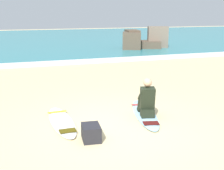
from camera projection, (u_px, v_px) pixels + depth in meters
ground_plane at (117, 127)px, 6.87m from camera, size 80.00×80.00×0.00m
sea at (33, 40)px, 27.62m from camera, size 80.00×28.00×0.10m
breaking_foam at (56, 63)px, 15.05m from camera, size 80.00×0.90×0.11m
surfboard_main at (145, 114)px, 7.65m from camera, size 1.08×2.41×0.08m
surfer_seated at (147, 101)px, 7.37m from camera, size 0.50×0.76×0.95m
surfboard_spare_near at (62, 121)px, 7.12m from camera, size 0.55×2.21×0.08m
rock_outcrop_distant at (142, 41)px, 20.69m from camera, size 3.67×2.17×1.56m
beach_bag at (91, 133)px, 6.14m from camera, size 0.41×0.52×0.32m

